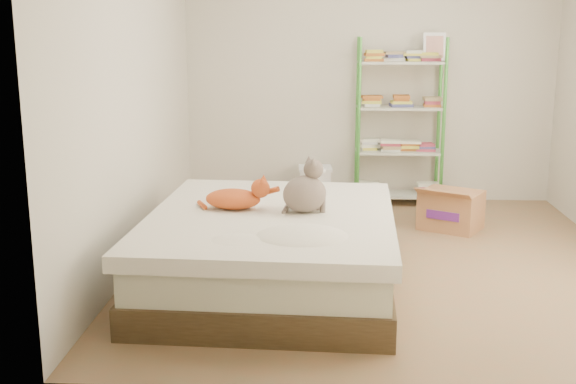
# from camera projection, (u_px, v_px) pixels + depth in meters

# --- Properties ---
(room) EXTENTS (3.81, 4.21, 2.61)m
(room) POSITION_uv_depth(u_px,v_px,m) (386.00, 95.00, 5.40)
(room) COLOR #8C603F
(room) RESTS_ON ground
(bed) EXTENTS (1.78, 2.18, 0.54)m
(bed) POSITION_uv_depth(u_px,v_px,m) (272.00, 250.00, 5.08)
(bed) COLOR #4E3D25
(bed) RESTS_ON ground
(orange_cat) EXTENTS (0.48, 0.27, 0.19)m
(orange_cat) POSITION_uv_depth(u_px,v_px,m) (233.00, 196.00, 5.10)
(orange_cat) COLOR orange
(orange_cat) RESTS_ON bed
(grey_cat) EXTENTS (0.41, 0.38, 0.38)m
(grey_cat) POSITION_uv_depth(u_px,v_px,m) (305.00, 186.00, 5.00)
(grey_cat) COLOR #77685C
(grey_cat) RESTS_ON bed
(shelf_unit) EXTENTS (0.88, 0.36, 1.74)m
(shelf_unit) POSITION_uv_depth(u_px,v_px,m) (400.00, 120.00, 7.31)
(shelf_unit) COLOR green
(shelf_unit) RESTS_ON ground
(cardboard_box) EXTENTS (0.64, 0.67, 0.41)m
(cardboard_box) POSITION_uv_depth(u_px,v_px,m) (451.00, 210.00, 6.54)
(cardboard_box) COLOR #AB7445
(cardboard_box) RESTS_ON ground
(white_bin) EXTENTS (0.35, 0.31, 0.39)m
(white_bin) POSITION_uv_depth(u_px,v_px,m) (315.00, 185.00, 7.48)
(white_bin) COLOR white
(white_bin) RESTS_ON ground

